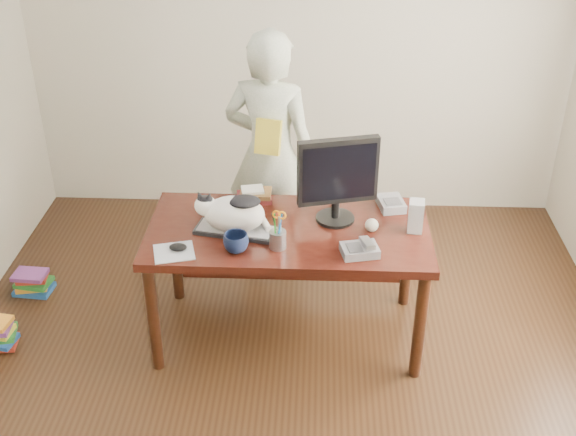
% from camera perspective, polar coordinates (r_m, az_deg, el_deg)
% --- Properties ---
extents(room, '(4.50, 4.50, 4.50)m').
position_cam_1_polar(room, '(3.27, -0.44, 2.68)').
color(room, black).
rests_on(room, ground).
extents(desk, '(1.60, 0.80, 0.75)m').
position_cam_1_polar(desk, '(4.23, 0.08, -2.01)').
color(desk, black).
rests_on(desk, ground).
extents(keyboard, '(0.47, 0.25, 0.03)m').
position_cam_1_polar(keyboard, '(4.06, -4.20, -0.97)').
color(keyboard, black).
rests_on(keyboard, desk).
extents(cat, '(0.44, 0.27, 0.25)m').
position_cam_1_polar(cat, '(4.00, -4.46, 0.45)').
color(cat, white).
rests_on(cat, keyboard).
extents(monitor, '(0.46, 0.27, 0.52)m').
position_cam_1_polar(monitor, '(4.03, 3.95, 3.32)').
color(monitor, black).
rests_on(monitor, desk).
extents(pen_cup, '(0.11, 0.11, 0.23)m').
position_cam_1_polar(pen_cup, '(3.89, -0.81, -1.54)').
color(pen_cup, gray).
rests_on(pen_cup, desk).
extents(mousepad, '(0.26, 0.24, 0.00)m').
position_cam_1_polar(mousepad, '(3.92, -9.00, -2.68)').
color(mousepad, silver).
rests_on(mousepad, desk).
extents(mouse, '(0.11, 0.09, 0.04)m').
position_cam_1_polar(mouse, '(3.93, -8.68, -2.29)').
color(mouse, black).
rests_on(mouse, mousepad).
extents(coffee_mug, '(0.19, 0.19, 0.11)m').
position_cam_1_polar(coffee_mug, '(3.87, -4.13, -1.96)').
color(coffee_mug, black).
rests_on(coffee_mug, desk).
extents(phone, '(0.22, 0.19, 0.09)m').
position_cam_1_polar(phone, '(3.87, 5.75, -2.47)').
color(phone, slate).
rests_on(phone, desk).
extents(speaker, '(0.09, 0.10, 0.19)m').
position_cam_1_polar(speaker, '(4.09, 10.07, 0.15)').
color(speaker, '#9B9B9D').
rests_on(speaker, desk).
extents(baseball, '(0.08, 0.08, 0.08)m').
position_cam_1_polar(baseball, '(4.07, 6.63, -0.56)').
color(baseball, silver).
rests_on(baseball, desk).
extents(book_stack, '(0.22, 0.18, 0.08)m').
position_cam_1_polar(book_stack, '(4.37, -2.66, 1.83)').
color(book_stack, '#491315').
rests_on(book_stack, desk).
extents(calculator, '(0.18, 0.21, 0.06)m').
position_cam_1_polar(calculator, '(4.33, 8.14, 1.14)').
color(calculator, slate).
rests_on(calculator, desk).
extents(person, '(0.70, 0.54, 1.68)m').
position_cam_1_polar(person, '(4.72, -1.40, 4.96)').
color(person, silver).
rests_on(person, ground).
extents(held_book, '(0.18, 0.13, 0.22)m').
position_cam_1_polar(held_book, '(4.48, -1.58, 6.42)').
color(held_book, gold).
rests_on(held_book, person).
extents(book_pile_b, '(0.26, 0.20, 0.15)m').
position_cam_1_polar(book_pile_b, '(5.11, -19.52, -4.81)').
color(book_pile_b, '#1A4C9C').
rests_on(book_pile_b, ground).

